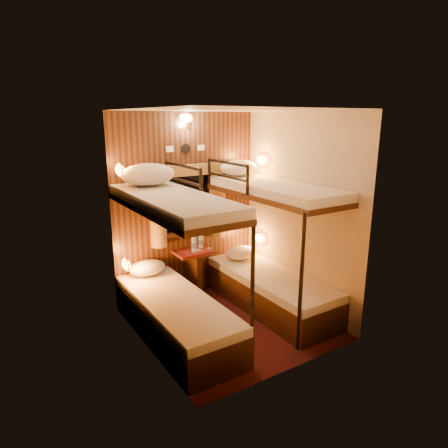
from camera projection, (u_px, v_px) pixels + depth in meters
floor at (230, 323)px, 4.66m from camera, size 2.10×2.10×0.00m
ceiling at (230, 110)px, 4.04m from camera, size 2.10×2.10×0.00m
wall_back at (186, 206)px, 5.21m from camera, size 2.40×0.00×2.40m
wall_front at (296, 250)px, 3.49m from camera, size 2.40×0.00×2.40m
wall_left at (143, 238)px, 3.83m from camera, size 0.00×2.40×2.40m
wall_right at (298, 213)px, 4.87m from camera, size 0.00×2.40×2.40m
back_panel at (186, 207)px, 5.20m from camera, size 2.00×0.03×2.40m
bunk_left at (175, 289)px, 4.24m from camera, size 0.72×1.90×1.82m
bunk_right at (271, 266)px, 4.91m from camera, size 0.72×1.90×1.82m
window at (188, 208)px, 5.18m from camera, size 1.00×0.12×0.79m
curtains at (189, 203)px, 5.13m from camera, size 1.10×0.22×1.00m
back_fixtures at (186, 124)px, 4.90m from camera, size 0.54×0.09×0.48m
reading_lamps at (199, 208)px, 4.91m from camera, size 2.00×0.20×1.25m
table at (194, 267)px, 5.25m from camera, size 0.50×0.34×0.66m
bottle_left at (194, 244)px, 5.10m from camera, size 0.07×0.07×0.25m
bottle_right at (201, 241)px, 5.27m from camera, size 0.06×0.06×0.22m
sachet_a at (198, 250)px, 5.18m from camera, size 0.10×0.08×0.01m
sachet_b at (209, 248)px, 5.27m from camera, size 0.07×0.06×0.00m
pillow_lower_left at (147, 268)px, 4.88m from camera, size 0.45×0.32×0.18m
pillow_lower_right at (241, 252)px, 5.44m from camera, size 0.44×0.32×0.17m
pillow_upper_left at (148, 174)px, 4.44m from camera, size 0.62×0.44×0.24m
pillow_upper_right at (239, 168)px, 5.21m from camera, size 0.52×0.37×0.20m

